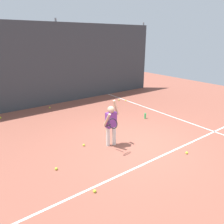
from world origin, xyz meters
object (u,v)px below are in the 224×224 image
tennis_ball_2 (50,108)px  tennis_ball_7 (84,145)px  tennis_ball_4 (126,101)px  tennis_ball_6 (187,153)px  tennis_ball_3 (119,100)px  tennis_ball_8 (56,169)px  tennis_ball_5 (95,191)px  water_bottle (145,116)px  tennis_ball_1 (107,131)px  tennis_player (111,122)px  tennis_ball_0 (1,118)px

tennis_ball_2 → tennis_ball_7: same height
tennis_ball_4 → tennis_ball_6: size_ratio=1.00×
tennis_ball_3 → tennis_ball_7: bearing=-140.3°
tennis_ball_6 → tennis_ball_8: bearing=156.2°
tennis_ball_6 → tennis_ball_7: (-2.05, 2.05, 0.00)m
tennis_ball_5 → tennis_ball_8: (-0.33, 1.21, 0.00)m
tennis_ball_4 → tennis_ball_5: 6.66m
water_bottle → tennis_ball_2: bearing=126.5°
water_bottle → tennis_ball_7: size_ratio=3.33×
water_bottle → tennis_ball_7: 3.07m
tennis_ball_1 → tennis_ball_4: bearing=40.5°
tennis_player → tennis_ball_3: (3.04, 3.52, -0.69)m
tennis_ball_0 → tennis_ball_4: same height
tennis_ball_5 → tennis_ball_7: (0.79, 1.87, 0.00)m
tennis_player → tennis_ball_1: size_ratio=20.46×
tennis_ball_3 → tennis_ball_8: (-4.83, -3.74, 0.00)m
tennis_ball_7 → water_bottle: bearing=10.2°
water_bottle → tennis_ball_3: water_bottle is taller
tennis_ball_5 → tennis_ball_7: same height
tennis_ball_1 → tennis_ball_2: (-0.62, 3.57, 0.00)m
tennis_ball_1 → tennis_ball_8: (-2.22, -1.06, 0.00)m
tennis_ball_6 → tennis_ball_1: bearing=111.1°
tennis_ball_2 → tennis_ball_3: (3.23, -0.89, 0.00)m
tennis_ball_1 → tennis_ball_7: size_ratio=1.00×
tennis_ball_0 → tennis_ball_1: 4.37m
tennis_ball_0 → tennis_ball_7: (1.54, -3.89, 0.00)m
tennis_ball_4 → tennis_ball_8: 6.14m
tennis_ball_0 → tennis_ball_2: same height
tennis_ball_0 → tennis_ball_4: 5.58m
tennis_player → tennis_ball_2: bearing=88.2°
tennis_player → tennis_ball_7: (-0.67, 0.44, -0.69)m
tennis_ball_1 → tennis_ball_8: same height
water_bottle → tennis_ball_8: 4.31m
tennis_ball_5 → tennis_ball_4: bearing=44.8°
tennis_ball_4 → tennis_ball_7: same height
tennis_ball_3 → tennis_ball_5: same height
water_bottle → tennis_ball_1: (-1.92, -0.14, -0.08)m
tennis_ball_0 → water_bottle: bearing=-36.2°
tennis_player → tennis_ball_1: (0.43, 0.84, -0.69)m
tennis_ball_1 → tennis_ball_2: same height
tennis_ball_0 → tennis_ball_6: same height
tennis_ball_2 → tennis_ball_4: bearing=-18.4°
tennis_ball_5 → tennis_ball_1: bearing=50.3°
water_bottle → tennis_ball_5: water_bottle is taller
tennis_ball_6 → tennis_ball_8: 3.46m
water_bottle → tennis_ball_1: bearing=-175.7°
tennis_ball_2 → tennis_player: bearing=-87.5°
tennis_ball_0 → tennis_ball_2: (2.02, 0.09, 0.00)m
tennis_ball_8 → tennis_ball_6: bearing=-23.8°
tennis_ball_0 → tennis_player: bearing=-62.9°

